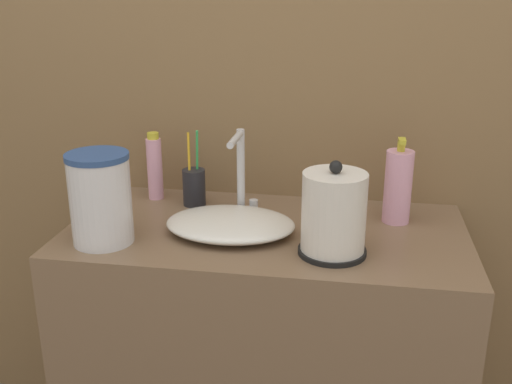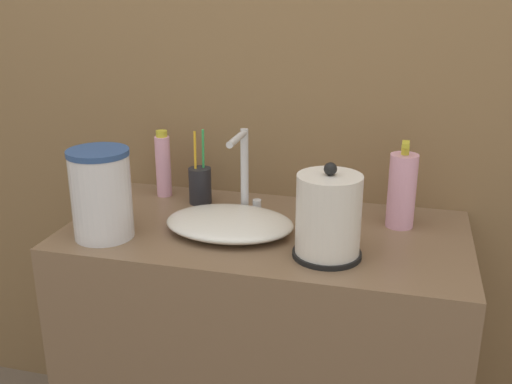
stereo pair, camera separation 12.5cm
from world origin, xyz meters
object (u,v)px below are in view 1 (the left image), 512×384
Objects in this scene: lotion_bottle at (398,186)px; water_pitcher at (100,198)px; electric_kettle at (334,216)px; toothbrush_cup at (194,186)px; shampoo_bottle at (155,167)px; faucet at (241,169)px.

water_pitcher is (-0.72, -0.25, 0.01)m from lotion_bottle.
electric_kettle is 0.56m from water_pitcher.
toothbrush_cup is 1.11× the size of shampoo_bottle.
lotion_bottle is at bearing -3.61° from toothbrush_cup.
shampoo_bottle is (-0.13, 0.03, 0.04)m from toothbrush_cup.
shampoo_bottle is (-0.28, 0.09, -0.04)m from faucet.
faucet is 0.38m from water_pitcher.
faucet reaches higher than electric_kettle.
toothbrush_cup is 0.14m from shampoo_bottle.
faucet reaches higher than water_pitcher.
electric_kettle reaches higher than water_pitcher.
lotion_bottle reaches higher than electric_kettle.
toothbrush_cup reaches higher than shampoo_bottle.
lotion_bottle is 0.69m from shampoo_bottle.
electric_kettle is 0.99× the size of lotion_bottle.
electric_kettle is 0.49m from toothbrush_cup.
lotion_bottle is 1.16× the size of shampoo_bottle.
faucet is 0.18m from toothbrush_cup.
faucet is at bearing 140.92° from electric_kettle.
faucet reaches higher than toothbrush_cup.
lotion_bottle is (0.16, 0.23, 0.01)m from electric_kettle.
faucet is 1.07× the size of toothbrush_cup.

